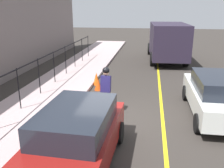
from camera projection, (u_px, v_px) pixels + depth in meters
The scene contains 10 objects.
ground_plane at pixel (118, 120), 8.94m from camera, with size 80.00×80.00×0.00m, color #332E2A.
lane_line_centre at pixel (163, 123), 8.71m from camera, with size 36.00×0.12×0.01m, color yellow.
sidewalk at pixel (30, 112), 9.42m from camera, with size 40.00×3.20×0.15m, color #B6A0A0.
iron_fence at pixel (29, 73), 10.05m from camera, with size 19.60×0.04×1.60m.
cyclist_lead at pixel (106, 91), 9.16m from camera, with size 1.71×0.36×1.83m.
patrol_sedan at pixel (217, 95), 9.04m from camera, with size 4.41×1.94×1.58m.
parked_sedan_rear at pixel (75, 139), 6.02m from camera, with size 4.46×2.04×1.58m.
box_truck_background at pixel (167, 40), 18.29m from camera, with size 6.83×2.83×2.78m.
traffic_cone_near at pixel (96, 79), 12.85m from camera, with size 0.36×0.36×0.66m, color #FE5F16.
traffic_cone_far at pixel (98, 84), 12.05m from camera, with size 0.36×0.36×0.56m, color #FD4D12.
Camera 1 is at (-8.08, -1.04, 3.91)m, focal length 39.66 mm.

